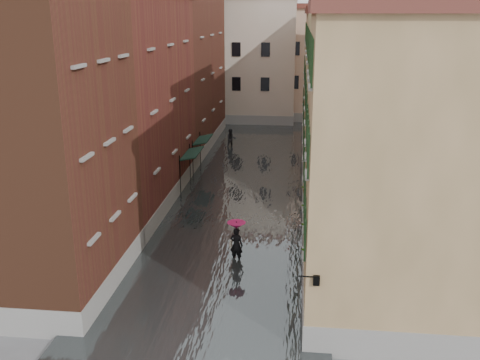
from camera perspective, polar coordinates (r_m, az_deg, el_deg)
The scene contains 16 objects.
ground at distance 25.27m, azimuth -2.54°, elevation -9.75°, with size 120.00×120.00×0.00m, color #59595C.
floodwater at distance 37.19m, azimuth 0.51°, elevation -0.51°, with size 10.00×60.00×0.20m, color #3F4546.
building_left_near at distance 23.36m, azimuth -20.82°, elevation 3.84°, with size 6.00×8.00×13.00m, color brown.
building_left_mid at distance 33.38m, azimuth -12.34°, elevation 7.89°, with size 6.00×14.00×12.50m, color #5E2D1D.
building_left_far at distance 47.63m, azimuth -6.66°, elevation 11.80°, with size 6.00×16.00×14.00m, color brown.
building_right_near at distance 21.29m, azimuth 15.34°, elevation 1.04°, with size 6.00×8.00×11.50m, color olive.
building_right_mid at distance 31.80m, azimuth 12.56°, elevation 7.88°, with size 6.00×14.00×13.00m, color tan.
building_right_far at distance 46.70m, azimuth 10.66°, elevation 9.97°, with size 6.00×16.00×11.50m, color olive.
building_end_cream at distance 60.78m, azimuth 0.12°, elevation 12.62°, with size 12.00×9.00×13.00m, color beige.
building_end_pink at distance 62.50m, azimuth 8.74°, elevation 12.09°, with size 10.00×9.00×12.00m, color #C8A58D.
awning_near at distance 36.00m, azimuth -5.18°, elevation 2.74°, with size 1.09×3.25×2.80m.
awning_far at distance 39.92m, azimuth -4.03°, elevation 4.22°, with size 1.09×3.02×2.80m.
wall_lantern at distance 18.32m, azimuth 8.09°, elevation -10.47°, with size 0.71×0.22×0.35m.
window_planters at distance 22.91m, azimuth 7.30°, elevation -3.22°, with size 0.59×8.18×0.84m.
pedestrian_main at distance 25.65m, azimuth -0.39°, elevation -6.29°, with size 0.91×0.91×2.06m.
pedestrian_far at distance 47.32m, azimuth -0.95°, elevation 4.38°, with size 0.87×0.68×1.79m, color black.
Camera 1 is at (3.59, -22.22, 11.50)m, focal length 40.00 mm.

